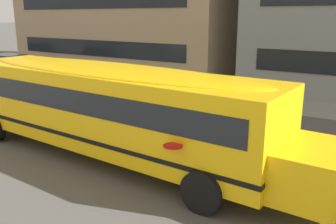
# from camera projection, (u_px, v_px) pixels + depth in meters

# --- Properties ---
(ground_plane) EXTENTS (400.00, 400.00, 0.00)m
(ground_plane) POSITION_uv_depth(u_px,v_px,m) (90.00, 131.00, 13.35)
(ground_plane) COLOR #54514F
(sidewalk_far) EXTENTS (120.00, 3.00, 0.01)m
(sidewalk_far) POSITION_uv_depth(u_px,v_px,m) (196.00, 93.00, 19.82)
(sidewalk_far) COLOR gray
(sidewalk_far) RESTS_ON ground_plane
(lane_centreline) EXTENTS (110.00, 0.16, 0.01)m
(lane_centreline) POSITION_uv_depth(u_px,v_px,m) (90.00, 131.00, 13.35)
(lane_centreline) COLOR silver
(lane_centreline) RESTS_ON ground_plane
(school_bus) EXTENTS (12.53, 3.19, 2.79)m
(school_bus) POSITION_uv_depth(u_px,v_px,m) (110.00, 104.00, 10.48)
(school_bus) COLOR yellow
(school_bus) RESTS_ON ground_plane
(parked_car_dark_blue_mid_block) EXTENTS (3.93, 1.94, 1.64)m
(parked_car_dark_blue_mid_block) POSITION_uv_depth(u_px,v_px,m) (10.00, 67.00, 24.06)
(parked_car_dark_blue_mid_block) COLOR navy
(parked_car_dark_blue_mid_block) RESTS_ON ground_plane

